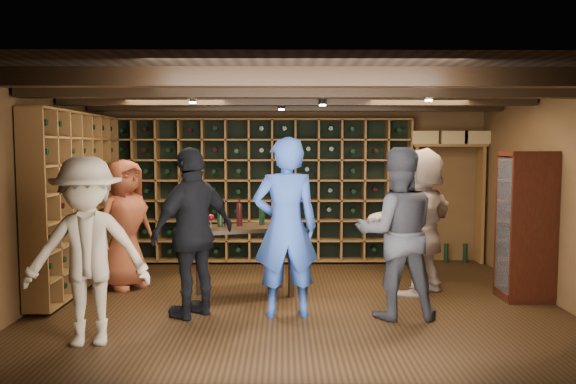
{
  "coord_description": "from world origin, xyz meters",
  "views": [
    {
      "loc": [
        -0.17,
        -6.41,
        1.84
      ],
      "look_at": [
        -0.12,
        0.2,
        1.3
      ],
      "focal_mm": 35.0,
      "sensor_mm": 36.0,
      "label": 1
    }
  ],
  "objects_px": {
    "guest_red_floral": "(125,224)",
    "guest_beige": "(421,221)",
    "tasting_table": "(244,234)",
    "man_blue_shirt": "(286,228)",
    "guest_woman_black": "(194,232)",
    "display_cabinet": "(525,229)",
    "guest_khaki": "(87,251)",
    "man_grey_suit": "(397,233)"
  },
  "relations": [
    {
      "from": "guest_red_floral",
      "to": "guest_beige",
      "type": "xyz_separation_m",
      "value": [
        3.75,
        -0.26,
        0.08
      ]
    },
    {
      "from": "tasting_table",
      "to": "guest_beige",
      "type": "bearing_deg",
      "value": -14.9
    },
    {
      "from": "man_blue_shirt",
      "to": "guest_woman_black",
      "type": "height_order",
      "value": "man_blue_shirt"
    },
    {
      "from": "display_cabinet",
      "to": "man_blue_shirt",
      "type": "xyz_separation_m",
      "value": [
        -2.86,
        -0.65,
        0.11
      ]
    },
    {
      "from": "man_blue_shirt",
      "to": "guest_woman_black",
      "type": "relative_size",
      "value": 1.06
    },
    {
      "from": "guest_red_floral",
      "to": "guest_woman_black",
      "type": "height_order",
      "value": "guest_woman_black"
    },
    {
      "from": "guest_khaki",
      "to": "tasting_table",
      "type": "relative_size",
      "value": 1.38
    },
    {
      "from": "guest_red_floral",
      "to": "guest_khaki",
      "type": "distance_m",
      "value": 2.06
    },
    {
      "from": "display_cabinet",
      "to": "man_grey_suit",
      "type": "relative_size",
      "value": 0.96
    },
    {
      "from": "man_grey_suit",
      "to": "guest_red_floral",
      "type": "xyz_separation_m",
      "value": [
        -3.25,
        1.26,
        -0.08
      ]
    },
    {
      "from": "display_cabinet",
      "to": "guest_woman_black",
      "type": "bearing_deg",
      "value": -170.55
    },
    {
      "from": "man_blue_shirt",
      "to": "tasting_table",
      "type": "xyz_separation_m",
      "value": [
        -0.51,
        0.82,
        -0.2
      ]
    },
    {
      "from": "display_cabinet",
      "to": "guest_red_floral",
      "type": "distance_m",
      "value": 4.96
    },
    {
      "from": "man_blue_shirt",
      "to": "tasting_table",
      "type": "relative_size",
      "value": 1.53
    },
    {
      "from": "display_cabinet",
      "to": "guest_red_floral",
      "type": "bearing_deg",
      "value": 173.49
    },
    {
      "from": "guest_woman_black",
      "to": "guest_beige",
      "type": "distance_m",
      "value": 2.84
    },
    {
      "from": "guest_red_floral",
      "to": "guest_woman_black",
      "type": "distance_m",
      "value": 1.61
    },
    {
      "from": "display_cabinet",
      "to": "guest_woman_black",
      "type": "relative_size",
      "value": 0.96
    },
    {
      "from": "man_blue_shirt",
      "to": "man_grey_suit",
      "type": "height_order",
      "value": "man_blue_shirt"
    },
    {
      "from": "guest_red_floral",
      "to": "tasting_table",
      "type": "bearing_deg",
      "value": -67.42
    },
    {
      "from": "display_cabinet",
      "to": "man_blue_shirt",
      "type": "distance_m",
      "value": 2.94
    },
    {
      "from": "display_cabinet",
      "to": "tasting_table",
      "type": "distance_m",
      "value": 3.38
    },
    {
      "from": "display_cabinet",
      "to": "guest_khaki",
      "type": "distance_m",
      "value": 4.93
    },
    {
      "from": "man_blue_shirt",
      "to": "man_grey_suit",
      "type": "distance_m",
      "value": 1.19
    },
    {
      "from": "display_cabinet",
      "to": "man_grey_suit",
      "type": "bearing_deg",
      "value": -157.55
    },
    {
      "from": "guest_beige",
      "to": "display_cabinet",
      "type": "bearing_deg",
      "value": 120.63
    },
    {
      "from": "man_grey_suit",
      "to": "tasting_table",
      "type": "relative_size",
      "value": 1.44
    },
    {
      "from": "guest_red_floral",
      "to": "guest_khaki",
      "type": "relative_size",
      "value": 0.96
    },
    {
      "from": "guest_beige",
      "to": "tasting_table",
      "type": "bearing_deg",
      "value": -41.89
    },
    {
      "from": "guest_red_floral",
      "to": "guest_beige",
      "type": "distance_m",
      "value": 3.76
    },
    {
      "from": "guest_beige",
      "to": "man_grey_suit",
      "type": "bearing_deg",
      "value": 17.96
    },
    {
      "from": "display_cabinet",
      "to": "tasting_table",
      "type": "height_order",
      "value": "display_cabinet"
    },
    {
      "from": "guest_red_floral",
      "to": "guest_beige",
      "type": "relative_size",
      "value": 0.92
    },
    {
      "from": "guest_woman_black",
      "to": "guest_khaki",
      "type": "xyz_separation_m",
      "value": [
        -0.85,
        -0.85,
        -0.04
      ]
    },
    {
      "from": "display_cabinet",
      "to": "guest_woman_black",
      "type": "height_order",
      "value": "guest_woman_black"
    },
    {
      "from": "guest_khaki",
      "to": "tasting_table",
      "type": "bearing_deg",
      "value": 42.53
    },
    {
      "from": "guest_red_floral",
      "to": "guest_beige",
      "type": "bearing_deg",
      "value": -57.48
    },
    {
      "from": "man_blue_shirt",
      "to": "guest_red_floral",
      "type": "bearing_deg",
      "value": -37.72
    },
    {
      "from": "display_cabinet",
      "to": "guest_woman_black",
      "type": "xyz_separation_m",
      "value": [
        -3.85,
        -0.64,
        0.06
      ]
    },
    {
      "from": "man_grey_suit",
      "to": "guest_red_floral",
      "type": "height_order",
      "value": "man_grey_suit"
    },
    {
      "from": "guest_khaki",
      "to": "guest_beige",
      "type": "xyz_separation_m",
      "value": [
        3.53,
        1.79,
        0.04
      ]
    },
    {
      "from": "man_blue_shirt",
      "to": "guest_beige",
      "type": "relative_size",
      "value": 1.06
    }
  ]
}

